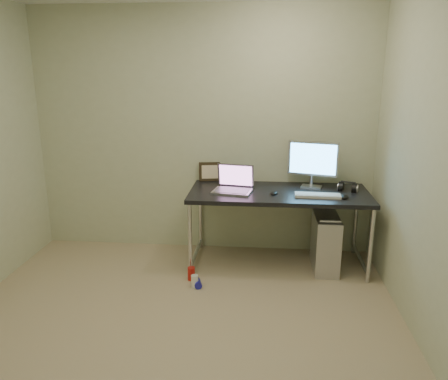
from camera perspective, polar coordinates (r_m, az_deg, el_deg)
floor at (r=3.35m, az=-6.82°, el=-18.95°), size 3.50×3.50×0.00m
wall_back at (r=4.53m, az=-2.77°, el=7.45°), size 3.50×0.02×2.50m
wall_right at (r=2.99m, az=27.25°, el=1.41°), size 0.02×3.50×2.50m
desk at (r=4.24m, az=7.17°, el=-1.15°), size 1.72×0.75×0.75m
tower_computer at (r=4.36m, az=13.07°, el=-6.63°), size 0.23×0.52×0.57m
cable_a at (r=4.67m, az=11.95°, el=-3.36°), size 0.01×0.16×0.69m
cable_b at (r=4.67m, az=13.06°, el=-3.69°), size 0.02×0.11×0.71m
can_red at (r=4.12m, az=-4.29°, el=-10.84°), size 0.07×0.07×0.12m
can_white at (r=3.99m, az=-3.84°, el=-11.82°), size 0.07×0.07×0.12m
can_blue at (r=4.01m, az=-3.49°, el=-12.05°), size 0.10×0.13×0.07m
laptop at (r=4.20m, az=1.27°, el=0.66°), size 0.40×0.35×0.25m
monitor at (r=4.36m, az=11.50°, el=3.75°), size 0.48×0.19×0.46m
keyboard at (r=4.11m, az=12.13°, el=-0.69°), size 0.42×0.16×0.03m
mouse_right at (r=4.12m, az=15.43°, el=-0.74°), size 0.11×0.14×0.04m
mouse_left at (r=4.12m, az=6.54°, el=-0.32°), size 0.09×0.12×0.03m
headphones at (r=4.37m, az=15.87°, el=0.29°), size 0.20×0.12×0.12m
picture_frame at (r=4.57m, az=-1.73°, el=2.42°), size 0.26×0.11×0.20m
webcam at (r=4.48m, az=2.00°, el=2.13°), size 0.05×0.04×0.13m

